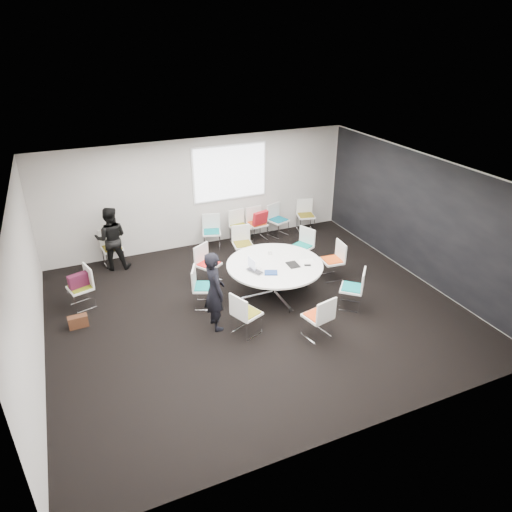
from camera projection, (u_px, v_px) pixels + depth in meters
name	position (u px, v px, depth m)	size (l,w,h in m)	color
room_shell	(259.00, 247.00, 8.78)	(8.08, 7.08, 2.88)	black
conference_table	(275.00, 273.00, 9.69)	(2.04, 2.04, 0.73)	silver
projection_screen	(230.00, 173.00, 11.66)	(1.90, 0.03, 1.35)	white
chair_ring_a	(332.00, 267.00, 10.43)	(0.48, 0.50, 0.88)	silver
chair_ring_b	(302.00, 253.00, 11.08)	(0.59, 0.60, 0.88)	silver
chair_ring_c	(243.00, 251.00, 11.19)	(0.51, 0.50, 0.88)	silver
chair_ring_d	(209.00, 271.00, 10.26)	(0.63, 0.62, 0.88)	silver
chair_ring_e	(204.00, 294.00, 9.37)	(0.59, 0.60, 0.88)	silver
chair_ring_f	(246.00, 321.00, 8.52)	(0.59, 0.60, 0.88)	silver
chair_ring_g	(318.00, 324.00, 8.43)	(0.54, 0.53, 0.88)	silver
chair_ring_h	(352.00, 295.00, 9.33)	(0.64, 0.64, 0.88)	silver
chair_back_a	(212.00, 238.00, 11.85)	(0.57, 0.56, 0.88)	silver
chair_back_b	(240.00, 233.00, 12.15)	(0.52, 0.51, 0.88)	silver
chair_back_c	(257.00, 230.00, 12.35)	(0.50, 0.49, 0.88)	silver
chair_back_d	(278.00, 226.00, 12.57)	(0.58, 0.57, 0.88)	silver
chair_back_e	(306.00, 221.00, 12.88)	(0.56, 0.55, 0.88)	silver
chair_spare_left	(82.00, 295.00, 9.35)	(0.56, 0.56, 0.88)	silver
chair_person_back	(113.00, 254.00, 11.01)	(0.51, 0.50, 0.88)	silver
person_main	(214.00, 291.00, 8.49)	(0.58, 0.38, 1.59)	black
person_back	(111.00, 239.00, 10.65)	(0.75, 0.58, 1.54)	black
laptop	(256.00, 270.00, 9.32)	(0.36, 0.23, 0.03)	#333338
laptop_lid	(251.00, 263.00, 9.33)	(0.30, 0.02, 0.22)	silver
notebook_black	(293.00, 265.00, 9.54)	(0.22, 0.30, 0.02)	black
tablet_folio	(271.00, 273.00, 9.23)	(0.26, 0.20, 0.03)	navy
papers_right	(285.00, 253.00, 10.05)	(0.30, 0.21, 0.00)	silver
papers_front	(307.00, 261.00, 9.70)	(0.30, 0.21, 0.00)	white
cup	(270.00, 252.00, 9.98)	(0.08, 0.08, 0.09)	white
phone	(308.00, 265.00, 9.53)	(0.14, 0.07, 0.01)	black
maroon_bag	(79.00, 280.00, 9.19)	(0.40, 0.14, 0.28)	#4A132A
brown_bag	(78.00, 321.00, 8.78)	(0.36, 0.16, 0.24)	#482717
red_jacket	(260.00, 218.00, 11.97)	(0.44, 0.10, 0.35)	#AD151D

